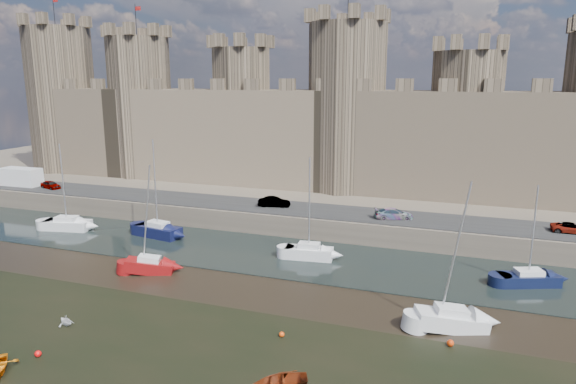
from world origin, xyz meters
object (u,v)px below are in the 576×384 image
object	(u,v)px
sailboat_2	(309,251)
van	(21,177)
sailboat_5	(451,319)
sailboat_0	(67,224)
car_1	(274,202)
sailboat_4	(150,265)
sailboat_3	(528,278)
car_3	(572,228)
car_0	(51,185)
sailboat_1	(158,230)
car_2	(394,214)

from	to	relation	value
sailboat_2	van	bearing A→B (deg)	161.64
van	sailboat_5	size ratio (longest dim) A/B	0.55
sailboat_0	car_1	bearing A→B (deg)	11.44
sailboat_0	sailboat_4	size ratio (longest dim) A/B	1.00
sailboat_3	sailboat_4	xyz separation A→B (m)	(-33.59, -8.61, 0.04)
car_1	sailboat_0	distance (m)	25.36
sailboat_2	sailboat_5	world-z (taller)	sailboat_5
car_3	sailboat_3	world-z (taller)	sailboat_3
car_0	sailboat_1	xyz separation A→B (m)	(23.09, -7.89, -2.23)
sailboat_2	sailboat_4	world-z (taller)	sailboat_2
car_0	van	world-z (taller)	van
car_0	car_1	bearing A→B (deg)	-73.03
sailboat_1	sailboat_5	bearing A→B (deg)	-11.03
sailboat_4	sailboat_2	bearing A→B (deg)	11.96
car_3	van	distance (m)	72.78
car_2	van	size ratio (longest dim) A/B	0.70
van	sailboat_1	size ratio (longest dim) A/B	0.54
car_3	sailboat_0	xyz separation A→B (m)	(-56.01, -9.85, -2.24)
car_2	sailboat_2	distance (m)	11.90
sailboat_0	sailboat_2	world-z (taller)	sailboat_0
car_1	sailboat_2	xyz separation A→B (m)	(7.61, -9.92, -2.32)
car_0	car_2	size ratio (longest dim) A/B	0.83
car_1	sailboat_4	bearing A→B (deg)	152.53
sailboat_2	car_2	bearing A→B (deg)	45.13
car_3	sailboat_5	size ratio (longest dim) A/B	0.35
van	sailboat_3	bearing A→B (deg)	-9.17
car_3	sailboat_1	bearing A→B (deg)	100.63
sailboat_3	sailboat_4	size ratio (longest dim) A/B	0.87
van	sailboat_5	world-z (taller)	sailboat_5
sailboat_5	sailboat_3	bearing A→B (deg)	39.61
sailboat_3	sailboat_5	distance (m)	12.47
sailboat_1	sailboat_2	world-z (taller)	sailboat_1
car_1	sailboat_5	distance (m)	30.29
sailboat_1	car_2	bearing A→B (deg)	26.17
sailboat_0	sailboat_1	distance (m)	12.08
car_1	car_0	bearing A→B (deg)	80.33
sailboat_0	van	bearing A→B (deg)	138.81
car_0	sailboat_2	bearing A→B (deg)	-86.61
car_1	car_2	xyz separation A→B (m)	(14.76, -0.68, -0.02)
car_2	sailboat_4	bearing A→B (deg)	112.35
car_0	sailboat_0	world-z (taller)	sailboat_0
car_3	sailboat_0	distance (m)	56.91
sailboat_1	sailboat_3	world-z (taller)	sailboat_1
sailboat_1	sailboat_3	bearing A→B (deg)	7.22
car_0	sailboat_1	bearing A→B (deg)	-93.12
car_0	van	xyz separation A→B (m)	(-5.68, 0.26, 0.73)
car_3	sailboat_4	bearing A→B (deg)	115.39
car_0	sailboat_2	distance (m)	42.96
sailboat_4	sailboat_5	size ratio (longest dim) A/B	0.93
car_0	sailboat_1	size ratio (longest dim) A/B	0.31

